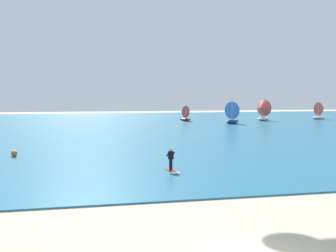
% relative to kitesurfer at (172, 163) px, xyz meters
% --- Properties ---
extents(ocean, '(160.00, 90.00, 0.10)m').
position_rel_kitesurfer_xyz_m(ocean, '(0.20, 38.13, -0.65)').
color(ocean, '#236B89').
rests_on(ocean, ground).
extents(kitesurfer, '(0.86, 2.01, 1.67)m').
position_rel_kitesurfer_xyz_m(kitesurfer, '(0.00, 0.00, 0.00)').
color(kitesurfer, red).
rests_on(kitesurfer, ocean).
extents(sailboat_anchored_offshore, '(3.06, 3.28, 3.64)m').
position_rel_kitesurfer_xyz_m(sailboat_anchored_offshore, '(12.22, 48.20, 1.07)').
color(sailboat_anchored_offshore, maroon).
rests_on(sailboat_anchored_offshore, ocean).
extents(sailboat_far_left, '(3.79, 3.24, 4.38)m').
position_rel_kitesurfer_xyz_m(sailboat_far_left, '(44.40, 47.10, 1.40)').
color(sailboat_far_left, white).
rests_on(sailboat_far_left, ocean).
extents(sailboat_near_shore, '(4.34, 4.07, 4.82)m').
position_rel_kitesurfer_xyz_m(sailboat_near_shore, '(20.37, 39.66, 1.60)').
color(sailboat_near_shore, navy).
rests_on(sailboat_near_shore, ocean).
extents(sailboat_far_right, '(4.56, 4.16, 5.06)m').
position_rel_kitesurfer_xyz_m(sailboat_far_right, '(28.97, 45.24, 1.72)').
color(sailboat_far_right, white).
rests_on(sailboat_far_right, ocean).
extents(marker_buoy, '(0.55, 0.55, 0.55)m').
position_rel_kitesurfer_xyz_m(marker_buoy, '(-12.85, 8.53, -0.33)').
color(marker_buoy, '#E55919').
rests_on(marker_buoy, ocean).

